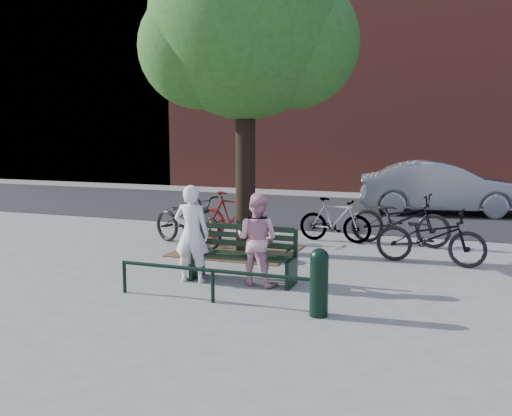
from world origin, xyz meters
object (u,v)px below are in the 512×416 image
at_px(person_right, 257,239).
at_px(bicycle_c, 400,219).
at_px(litter_bin, 198,233).
at_px(parked_car, 442,188).
at_px(person_left, 192,234).
at_px(bollard, 319,280).
at_px(park_bench, 244,253).

xyz_separation_m(person_right, bicycle_c, (1.82, 4.08, -0.18)).
height_order(litter_bin, parked_car, parked_car).
relative_size(person_left, bollard, 1.73).
height_order(litter_bin, bicycle_c, bicycle_c).
height_order(park_bench, parked_car, parked_car).
height_order(park_bench, bollard, park_bench).
distance_m(bicycle_c, parked_car, 5.14).
bearing_deg(park_bench, person_left, -156.47).
xyz_separation_m(bicycle_c, parked_car, (0.67, 5.10, 0.21)).
bearing_deg(person_left, person_right, -175.13).
height_order(bicycle_c, parked_car, parked_car).
distance_m(park_bench, person_right, 0.42).
xyz_separation_m(park_bench, person_right, (0.28, -0.15, 0.27)).
bearing_deg(bicycle_c, bollard, -178.18).
bearing_deg(bollard, person_left, 157.63).
bearing_deg(litter_bin, person_left, -66.88).
relative_size(person_left, parked_car, 0.34).
bearing_deg(park_bench, parked_car, 72.96).
relative_size(park_bench, litter_bin, 1.81).
distance_m(person_left, bollard, 2.61).
height_order(person_left, litter_bin, person_left).
relative_size(bollard, litter_bin, 0.98).
relative_size(person_right, bicycle_c, 0.69).
relative_size(park_bench, bollard, 1.85).
xyz_separation_m(litter_bin, bicycle_c, (3.62, 2.57, 0.09)).
bearing_deg(parked_car, bicycle_c, 162.67).
bearing_deg(bollard, bicycle_c, 84.59).
xyz_separation_m(bollard, bicycle_c, (0.50, 5.27, 0.07)).
xyz_separation_m(person_left, bicycle_c, (2.90, 4.28, -0.24)).
bearing_deg(bicycle_c, parked_car, -0.23).
height_order(person_right, bollard, person_right).
bearing_deg(park_bench, litter_bin, 138.31).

